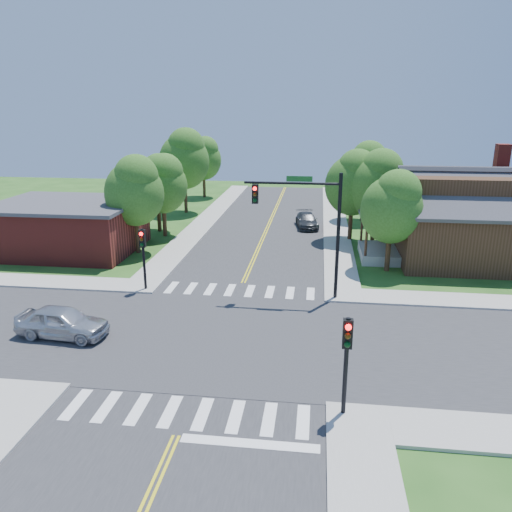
# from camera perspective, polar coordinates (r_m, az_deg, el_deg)

# --- Properties ---
(ground) EXTENTS (100.00, 100.00, 0.00)m
(ground) POSITION_cam_1_polar(r_m,az_deg,el_deg) (24.23, -4.17, -9.25)
(ground) COLOR #214B17
(ground) RESTS_ON ground
(road_ns) EXTENTS (10.00, 90.00, 0.04)m
(road_ns) POSITION_cam_1_polar(r_m,az_deg,el_deg) (24.22, -4.17, -9.21)
(road_ns) COLOR #2D2D30
(road_ns) RESTS_ON ground
(road_ew) EXTENTS (90.00, 10.00, 0.04)m
(road_ew) POSITION_cam_1_polar(r_m,az_deg,el_deg) (24.22, -4.17, -9.20)
(road_ew) COLOR #2D2D30
(road_ew) RESTS_ON ground
(intersection_patch) EXTENTS (10.20, 10.20, 0.06)m
(intersection_patch) POSITION_cam_1_polar(r_m,az_deg,el_deg) (24.23, -4.17, -9.25)
(intersection_patch) COLOR #2D2D30
(intersection_patch) RESTS_ON ground
(sidewalk_ne) EXTENTS (40.00, 40.00, 0.14)m
(sidewalk_ne) POSITION_cam_1_polar(r_m,az_deg,el_deg) (40.24, 23.33, 0.25)
(sidewalk_ne) COLOR #9E9B93
(sidewalk_ne) RESTS_ON ground
(sidewalk_nw) EXTENTS (40.00, 40.00, 0.14)m
(sidewalk_nw) POSITION_cam_1_polar(r_m,az_deg,el_deg) (43.59, -20.77, 1.75)
(sidewalk_nw) COLOR #9E9B93
(sidewalk_nw) RESTS_ON ground
(crosswalk_north) EXTENTS (8.85, 2.00, 0.01)m
(crosswalk_north) POSITION_cam_1_polar(r_m,az_deg,el_deg) (29.81, -1.86, -3.95)
(crosswalk_north) COLOR white
(crosswalk_north) RESTS_ON ground
(crosswalk_south) EXTENTS (8.85, 2.00, 0.01)m
(crosswalk_south) POSITION_cam_1_polar(r_m,az_deg,el_deg) (18.99, -7.97, -17.30)
(crosswalk_south) COLOR white
(crosswalk_south) RESTS_ON ground
(centerline) EXTENTS (0.30, 90.00, 0.01)m
(centerline) POSITION_cam_1_polar(r_m,az_deg,el_deg) (24.21, -4.17, -9.15)
(centerline) COLOR yellow
(centerline) RESTS_ON ground
(stop_bar) EXTENTS (4.60, 0.45, 0.09)m
(stop_bar) POSITION_cam_1_polar(r_m,az_deg,el_deg) (17.48, -0.73, -20.74)
(stop_bar) COLOR white
(stop_bar) RESTS_ON ground
(signal_mast_ne) EXTENTS (5.30, 0.42, 7.20)m
(signal_mast_ne) POSITION_cam_1_polar(r_m,az_deg,el_deg) (27.51, 5.95, 4.63)
(signal_mast_ne) COLOR black
(signal_mast_ne) RESTS_ON ground
(signal_pole_se) EXTENTS (0.34, 0.42, 3.80)m
(signal_pole_se) POSITION_cam_1_polar(r_m,az_deg,el_deg) (17.64, 10.34, -10.40)
(signal_pole_se) COLOR black
(signal_pole_se) RESTS_ON ground
(signal_pole_nw) EXTENTS (0.34, 0.42, 3.80)m
(signal_pole_nw) POSITION_cam_1_polar(r_m,az_deg,el_deg) (29.78, -12.80, 0.90)
(signal_pole_nw) COLOR black
(signal_pole_nw) RESTS_ON ground
(house_ne) EXTENTS (13.05, 8.80, 7.11)m
(house_ne) POSITION_cam_1_polar(r_m,az_deg,el_deg) (37.82, 23.49, 4.34)
(house_ne) COLOR #372213
(house_ne) RESTS_ON ground
(building_nw) EXTENTS (10.40, 8.40, 3.73)m
(building_nw) POSITION_cam_1_polar(r_m,az_deg,el_deg) (40.18, -20.69, 3.21)
(building_nw) COLOR maroon
(building_nw) RESTS_ON ground
(tree_e_a) EXTENTS (4.00, 3.80, 6.80)m
(tree_e_a) POSITION_cam_1_polar(r_m,az_deg,el_deg) (33.41, 15.41, 5.61)
(tree_e_a) COLOR #382314
(tree_e_a) RESTS_ON ground
(tree_e_b) EXTENTS (4.44, 4.22, 7.55)m
(tree_e_b) POSITION_cam_1_polar(r_m,az_deg,el_deg) (39.73, 13.72, 8.18)
(tree_e_b) COLOR #382314
(tree_e_b) RESTS_ON ground
(tree_e_c) EXTENTS (4.44, 4.21, 7.54)m
(tree_e_c) POSITION_cam_1_polar(r_m,az_deg,el_deg) (48.08, 12.45, 9.72)
(tree_e_c) COLOR #382314
(tree_e_c) RESTS_ON ground
(tree_e_d) EXTENTS (3.93, 3.73, 6.67)m
(tree_e_d) POSITION_cam_1_polar(r_m,az_deg,el_deg) (56.75, 12.10, 10.21)
(tree_e_d) COLOR #382314
(tree_e_d) RESTS_ON ground
(tree_w_a) EXTENTS (4.31, 4.09, 7.32)m
(tree_w_a) POSITION_cam_1_polar(r_m,az_deg,el_deg) (37.40, -13.68, 7.43)
(tree_w_a) COLOR #382314
(tree_w_a) RESTS_ON ground
(tree_w_b) EXTENTS (3.98, 3.78, 6.77)m
(tree_w_b) POSITION_cam_1_polar(r_m,az_deg,el_deg) (43.74, -11.17, 8.44)
(tree_w_b) COLOR #382314
(tree_w_b) RESTS_ON ground
(tree_w_c) EXTENTS (5.02, 4.77, 8.53)m
(tree_w_c) POSITION_cam_1_polar(r_m,az_deg,el_deg) (51.14, -8.16, 11.09)
(tree_w_c) COLOR #382314
(tree_w_c) RESTS_ON ground
(tree_w_d) EXTENTS (4.22, 4.01, 7.17)m
(tree_w_d) POSITION_cam_1_polar(r_m,az_deg,el_deg) (59.94, -5.97, 11.15)
(tree_w_d) COLOR #382314
(tree_w_d) RESTS_ON ground
(tree_house) EXTENTS (4.36, 4.14, 7.41)m
(tree_house) POSITION_cam_1_polar(r_m,az_deg,el_deg) (40.51, 11.11, 8.38)
(tree_house) COLOR #382314
(tree_house) RESTS_ON ground
(tree_bldg) EXTENTS (4.08, 3.88, 6.94)m
(tree_bldg) POSITION_cam_1_polar(r_m,az_deg,el_deg) (41.97, -10.57, 8.27)
(tree_bldg) COLOR #382314
(tree_bldg) RESTS_ON ground
(car_silver) EXTENTS (2.48, 4.68, 1.50)m
(car_silver) POSITION_cam_1_polar(r_m,az_deg,el_deg) (25.60, -21.27, -7.11)
(car_silver) COLOR silver
(car_silver) RESTS_ON ground
(car_dgrey) EXTENTS (3.04, 4.85, 1.25)m
(car_dgrey) POSITION_cam_1_polar(r_m,az_deg,el_deg) (45.18, 5.83, 4.02)
(car_dgrey) COLOR #323537
(car_dgrey) RESTS_ON ground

